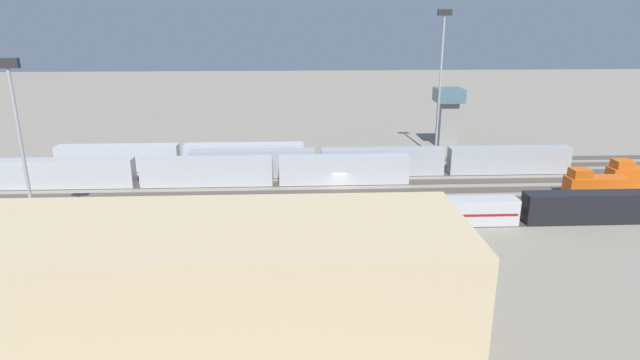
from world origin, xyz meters
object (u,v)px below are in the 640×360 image
at_px(train_on_track_2, 382,161).
at_px(light_mast_0, 441,67).
at_px(train_on_track_3, 207,171).
at_px(control_tower, 448,113).
at_px(train_on_track_4, 635,176).
at_px(light_mast_1, 18,127).
at_px(maintenance_shed, 216,282).
at_px(train_on_track_1, 182,157).
at_px(train_on_track_7, 422,211).
at_px(train_on_track_5, 594,186).

xyz_separation_m(train_on_track_2, light_mast_0, (-13.40, -12.26, 16.22)).
distance_m(train_on_track_3, control_tower, 56.98).
bearing_deg(train_on_track_3, train_on_track_4, 176.17).
height_order(light_mast_1, control_tower, light_mast_1).
xyz_separation_m(train_on_track_3, control_tower, (-50.06, -26.72, 5.13)).
distance_m(train_on_track_3, maintenance_shed, 47.21).
xyz_separation_m(train_on_track_1, control_tower, (-56.47, -16.72, 5.13)).
bearing_deg(train_on_track_2, maintenance_shed, 65.24).
relative_size(train_on_track_4, control_tower, 0.75).
height_order(train_on_track_1, train_on_track_7, train_on_track_1).
bearing_deg(train_on_track_7, train_on_track_4, -159.87).
height_order(train_on_track_2, control_tower, control_tower).
distance_m(train_on_track_2, maintenance_shed, 56.68).
height_order(train_on_track_3, control_tower, control_tower).
distance_m(light_mast_1, maintenance_shed, 37.01).
height_order(train_on_track_3, light_mast_1, light_mast_1).
bearing_deg(light_mast_1, maintenance_shed, 139.71).
height_order(maintenance_shed, control_tower, control_tower).
height_order(train_on_track_1, train_on_track_3, same).
bearing_deg(train_on_track_3, train_on_track_1, -57.32).
bearing_deg(control_tower, train_on_track_4, 127.74).
height_order(train_on_track_5, train_on_track_4, same).
xyz_separation_m(train_on_track_1, train_on_track_7, (-40.10, 30.00, -0.52)).
height_order(train_on_track_1, train_on_track_2, same).
relative_size(train_on_track_2, train_on_track_3, 1.00).
bearing_deg(control_tower, train_on_track_5, 111.51).
distance_m(train_on_track_5, train_on_track_4, 11.25).
distance_m(train_on_track_2, train_on_track_3, 32.26).
bearing_deg(control_tower, light_mast_0, 63.17).
height_order(train_on_track_2, train_on_track_3, same).
bearing_deg(train_on_track_4, train_on_track_5, 26.38).
relative_size(train_on_track_1, train_on_track_7, 0.71).
height_order(train_on_track_2, light_mast_1, light_mast_1).
bearing_deg(light_mast_0, train_on_track_3, 20.87).
xyz_separation_m(train_on_track_4, light_mast_0, (29.35, -22.26, 16.68)).
bearing_deg(train_on_track_2, train_on_track_5, 155.33).
height_order(train_on_track_2, train_on_track_4, same).
height_order(light_mast_1, maintenance_shed, light_mast_1).
height_order(train_on_track_3, train_on_track_4, same).
bearing_deg(light_mast_0, train_on_track_4, 142.82).
bearing_deg(train_on_track_1, light_mast_1, 69.25).
height_order(train_on_track_7, maintenance_shed, maintenance_shed).
bearing_deg(train_on_track_4, control_tower, -52.26).
distance_m(train_on_track_2, light_mast_0, 24.35).
distance_m(train_on_track_5, train_on_track_3, 65.31).
xyz_separation_m(train_on_track_3, light_mast_0, (-45.27, -17.26, 16.22)).
bearing_deg(train_on_track_3, maintenance_shed, 99.98).
xyz_separation_m(train_on_track_2, train_on_track_3, (31.87, 5.00, 0.00)).
xyz_separation_m(train_on_track_1, train_on_track_4, (-81.03, 15.00, -0.46)).
relative_size(train_on_track_3, light_mast_1, 2.97).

